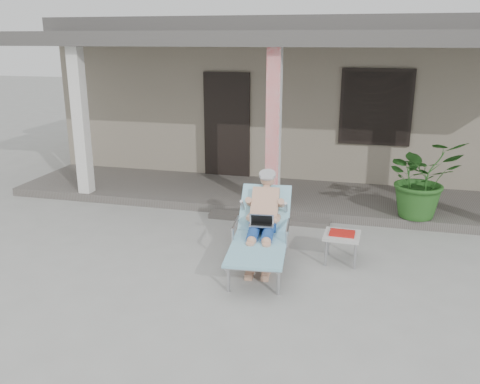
# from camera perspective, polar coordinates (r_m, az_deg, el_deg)

# --- Properties ---
(ground) EXTENTS (60.00, 60.00, 0.00)m
(ground) POSITION_cam_1_polar(r_m,az_deg,el_deg) (6.73, 0.13, -8.49)
(ground) COLOR #9E9E99
(ground) RESTS_ON ground
(house) EXTENTS (10.40, 5.40, 3.30)m
(house) POSITION_cam_1_polar(r_m,az_deg,el_deg) (12.54, 7.55, 11.15)
(house) COLOR gray
(house) RESTS_ON ground
(porch_deck) EXTENTS (10.00, 2.00, 0.15)m
(porch_deck) POSITION_cam_1_polar(r_m,az_deg,el_deg) (9.45, 4.58, -0.48)
(porch_deck) COLOR #605B56
(porch_deck) RESTS_ON ground
(porch_overhang) EXTENTS (10.00, 2.30, 2.85)m
(porch_overhang) POSITION_cam_1_polar(r_m,az_deg,el_deg) (8.97, 4.94, 16.20)
(porch_overhang) COLOR silver
(porch_overhang) RESTS_ON porch_deck
(porch_step) EXTENTS (2.00, 0.30, 0.07)m
(porch_step) POSITION_cam_1_polar(r_m,az_deg,el_deg) (8.39, 3.22, -2.99)
(porch_step) COLOR #605B56
(porch_step) RESTS_ON ground
(lounger) EXTENTS (0.86, 1.88, 1.19)m
(lounger) POSITION_cam_1_polar(r_m,az_deg,el_deg) (6.63, 2.50, -2.06)
(lounger) COLOR #B7B7BC
(lounger) RESTS_ON ground
(side_table) EXTENTS (0.49, 0.49, 0.42)m
(side_table) POSITION_cam_1_polar(r_m,az_deg,el_deg) (6.91, 11.37, -4.95)
(side_table) COLOR beige
(side_table) RESTS_ON ground
(potted_palm) EXTENTS (1.45, 1.37, 1.27)m
(potted_palm) POSITION_cam_1_polar(r_m,az_deg,el_deg) (8.46, 19.72, 1.50)
(potted_palm) COLOR #26591E
(potted_palm) RESTS_ON porch_deck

